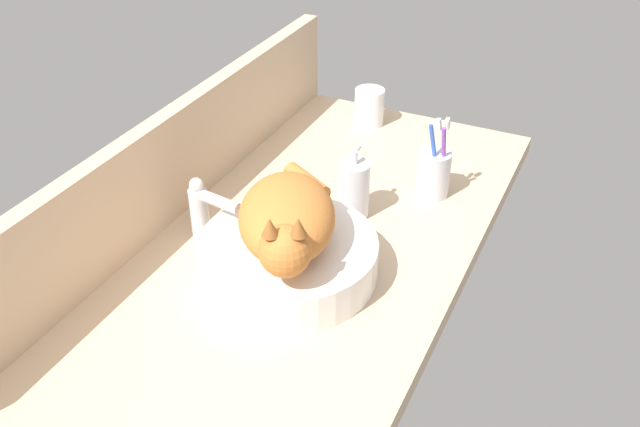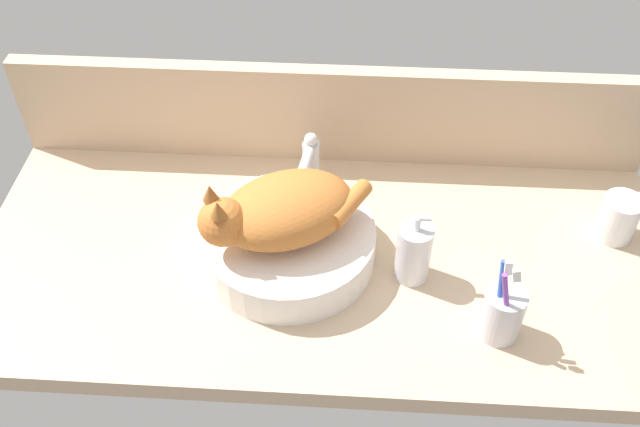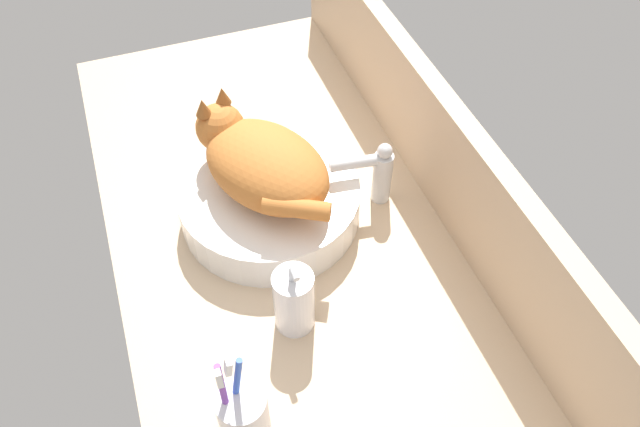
% 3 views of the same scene
% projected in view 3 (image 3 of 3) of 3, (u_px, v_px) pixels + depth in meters
% --- Properties ---
extents(ground_plane, '(1.34, 0.62, 0.04)m').
position_uv_depth(ground_plane, '(291.00, 244.00, 1.14)').
color(ground_plane, '#D1B28E').
extents(backsplash_panel, '(1.34, 0.04, 0.22)m').
position_uv_depth(backsplash_panel, '(445.00, 155.00, 1.11)').
color(backsplash_panel, '#CCAD8C').
rests_on(backsplash_panel, ground_plane).
extents(sink_basin, '(0.33, 0.33, 0.07)m').
position_uv_depth(sink_basin, '(270.00, 202.00, 1.14)').
color(sink_basin, white).
rests_on(sink_basin, ground_plane).
extents(cat, '(0.30, 0.26, 0.14)m').
position_uv_depth(cat, '(261.00, 161.00, 1.07)').
color(cat, '#CC7533').
rests_on(cat, sink_basin).
extents(faucet, '(0.04, 0.12, 0.14)m').
position_uv_depth(faucet, '(377.00, 171.00, 1.13)').
color(faucet, silver).
rests_on(faucet, ground_plane).
extents(soap_dispenser, '(0.06, 0.06, 0.15)m').
position_uv_depth(soap_dispenser, '(294.00, 300.00, 0.97)').
color(soap_dispenser, silver).
rests_on(soap_dispenser, ground_plane).
extents(toothbrush_cup, '(0.07, 0.07, 0.19)m').
position_uv_depth(toothbrush_cup, '(243.00, 414.00, 0.86)').
color(toothbrush_cup, silver).
rests_on(toothbrush_cup, ground_plane).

